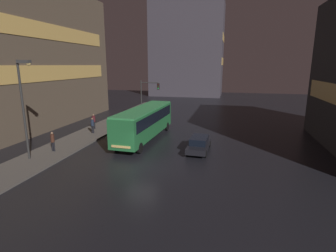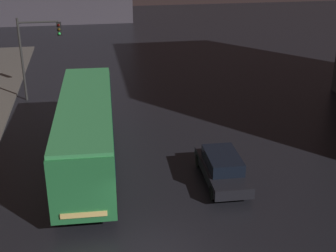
% 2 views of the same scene
% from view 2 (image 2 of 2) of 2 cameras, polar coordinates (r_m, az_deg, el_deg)
% --- Properties ---
extents(bus_near, '(3.05, 11.84, 3.43)m').
position_cam_2_polar(bus_near, '(22.93, -9.95, -0.09)').
color(bus_near, '#236B38').
rests_on(bus_near, ground).
extents(car_taxi, '(1.90, 4.56, 1.38)m').
position_cam_2_polar(car_taxi, '(21.93, 6.62, -5.02)').
color(car_taxi, black).
rests_on(car_taxi, ground).
extents(traffic_light_main, '(2.84, 0.35, 5.62)m').
position_cam_2_polar(traffic_light_main, '(32.78, -15.81, 9.45)').
color(traffic_light_main, '#2D2D2D').
rests_on(traffic_light_main, ground).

